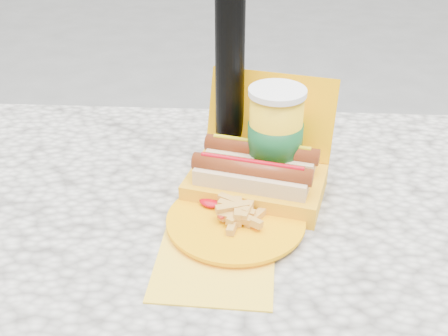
{
  "coord_description": "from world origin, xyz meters",
  "views": [
    {
      "loc": [
        0.04,
        -0.74,
        1.28
      ],
      "look_at": [
        -0.0,
        0.06,
        0.8
      ],
      "focal_mm": 45.0,
      "sensor_mm": 36.0,
      "label": 1
    }
  ],
  "objects": [
    {
      "name": "soda_cup",
      "position": [
        0.08,
        0.1,
        0.84
      ],
      "size": [
        0.09,
        0.09,
        0.18
      ],
      "rotation": [
        0.0,
        0.0,
        -0.37
      ],
      "color": "yellow",
      "rests_on": "picnic_table"
    },
    {
      "name": "picnic_table",
      "position": [
        0.0,
        0.0,
        0.64
      ],
      "size": [
        1.2,
        0.8,
        0.75
      ],
      "color": "beige",
      "rests_on": "ground"
    },
    {
      "name": "hotdog_box",
      "position": [
        0.05,
        0.07,
        0.79
      ],
      "size": [
        0.26,
        0.24,
        0.18
      ],
      "rotation": [
        0.0,
        0.0,
        -0.23
      ],
      "color": "#FFA600",
      "rests_on": "picnic_table"
    },
    {
      "name": "fries_plate",
      "position": [
        0.02,
        -0.04,
        0.76
      ],
      "size": [
        0.22,
        0.29,
        0.04
      ],
      "rotation": [
        0.0,
        0.0,
        0.02
      ],
      "color": "yellow",
      "rests_on": "picnic_table"
    }
  ]
}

